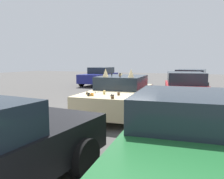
{
  "coord_description": "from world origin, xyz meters",
  "views": [
    {
      "loc": [
        -8.02,
        -3.16,
        1.98
      ],
      "look_at": [
        0.0,
        0.3,
        0.9
      ],
      "focal_mm": 36.88,
      "sensor_mm": 36.0,
      "label": 1
    }
  ],
  "objects_px": {
    "parked_sedan_near_right": "(100,76)",
    "parked_sedan_row_back_center": "(190,82)",
    "art_car_decorated": "(120,94)",
    "parked_sedan_behind_right": "(183,137)",
    "parked_sedan_far_right": "(186,88)"
  },
  "relations": [
    {
      "from": "parked_sedan_near_right",
      "to": "parked_sedan_row_back_center",
      "type": "xyz_separation_m",
      "value": [
        -2.57,
        -7.35,
        0.0
      ]
    },
    {
      "from": "art_car_decorated",
      "to": "parked_sedan_near_right",
      "type": "xyz_separation_m",
      "value": [
        8.95,
        5.31,
        0.03
      ]
    },
    {
      "from": "art_car_decorated",
      "to": "parked_sedan_row_back_center",
      "type": "relative_size",
      "value": 1.11
    },
    {
      "from": "parked_sedan_near_right",
      "to": "parked_sedan_row_back_center",
      "type": "bearing_deg",
      "value": 69.07
    },
    {
      "from": "art_car_decorated",
      "to": "parked_sedan_far_right",
      "type": "bearing_deg",
      "value": 138.82
    },
    {
      "from": "parked_sedan_near_right",
      "to": "parked_sedan_far_right",
      "type": "height_order",
      "value": "parked_sedan_near_right"
    },
    {
      "from": "art_car_decorated",
      "to": "parked_sedan_far_right",
      "type": "xyz_separation_m",
      "value": [
        2.87,
        -2.13,
        0.03
      ]
    },
    {
      "from": "art_car_decorated",
      "to": "parked_sedan_behind_right",
      "type": "bearing_deg",
      "value": 28.55
    },
    {
      "from": "parked_sedan_far_right",
      "to": "parked_sedan_behind_right",
      "type": "bearing_deg",
      "value": -6.12
    },
    {
      "from": "art_car_decorated",
      "to": "parked_sedan_behind_right",
      "type": "distance_m",
      "value": 5.09
    },
    {
      "from": "art_car_decorated",
      "to": "parked_sedan_row_back_center",
      "type": "distance_m",
      "value": 6.69
    },
    {
      "from": "parked_sedan_far_right",
      "to": "parked_sedan_row_back_center",
      "type": "height_order",
      "value": "parked_sedan_row_back_center"
    },
    {
      "from": "art_car_decorated",
      "to": "parked_sedan_behind_right",
      "type": "relative_size",
      "value": 1.07
    },
    {
      "from": "parked_sedan_far_right",
      "to": "parked_sedan_row_back_center",
      "type": "xyz_separation_m",
      "value": [
        3.5,
        0.08,
        0.01
      ]
    },
    {
      "from": "parked_sedan_behind_right",
      "to": "parked_sedan_row_back_center",
      "type": "relative_size",
      "value": 1.04
    }
  ]
}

